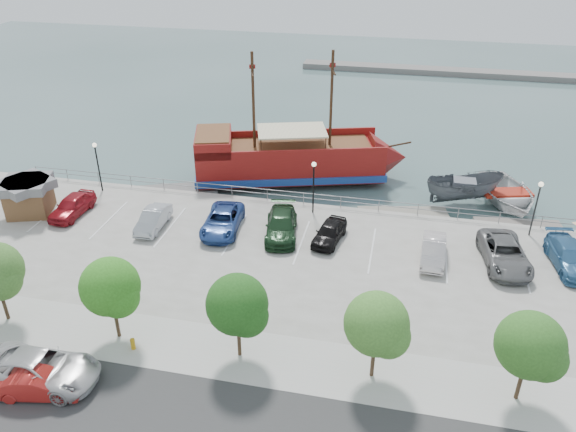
# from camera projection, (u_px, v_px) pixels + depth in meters

# --- Properties ---
(ground) EXTENTS (160.00, 160.00, 0.00)m
(ground) POSITION_uv_depth(u_px,v_px,m) (296.00, 269.00, 38.79)
(ground) COLOR #36514E
(sidewalk) EXTENTS (100.00, 4.00, 0.05)m
(sidewalk) POSITION_uv_depth(u_px,v_px,m) (258.00, 358.00, 29.76)
(sidewalk) COLOR #AFAEA9
(sidewalk) RESTS_ON land_slab
(seawall_railing) EXTENTS (50.00, 0.06, 1.00)m
(seawall_railing) POSITION_uv_depth(u_px,v_px,m) (316.00, 199.00, 44.71)
(seawall_railing) COLOR slate
(seawall_railing) RESTS_ON land_slab
(far_shore) EXTENTS (40.00, 3.00, 0.80)m
(far_shore) POSITION_uv_depth(u_px,v_px,m) (436.00, 71.00, 83.71)
(far_shore) COLOR slate
(far_shore) RESTS_ON ground
(pirate_ship) EXTENTS (19.69, 10.49, 12.19)m
(pirate_ship) POSITION_uv_depth(u_px,v_px,m) (305.00, 159.00, 50.39)
(pirate_ship) COLOR maroon
(pirate_ship) RESTS_ON ground
(patrol_boat) EXTENTS (6.89, 4.29, 2.50)m
(patrol_boat) POSITION_uv_depth(u_px,v_px,m) (463.00, 191.00, 46.59)
(patrol_boat) COLOR #4F555B
(patrol_boat) RESTS_ON ground
(speedboat) EXTENTS (7.41, 8.96, 1.61)m
(speedboat) POSITION_uv_depth(u_px,v_px,m) (506.00, 196.00, 46.80)
(speedboat) COLOR silver
(speedboat) RESTS_ON ground
(dock_west) EXTENTS (7.87, 4.77, 0.43)m
(dock_west) POSITION_uv_depth(u_px,v_px,m) (174.00, 191.00, 48.95)
(dock_west) COLOR slate
(dock_west) RESTS_ON ground
(dock_mid) EXTENTS (7.42, 3.46, 0.41)m
(dock_mid) POSITION_uv_depth(u_px,v_px,m) (403.00, 214.00, 45.25)
(dock_mid) COLOR gray
(dock_mid) RESTS_ON ground
(dock_east) EXTENTS (6.77, 2.67, 0.38)m
(dock_east) POSITION_uv_depth(u_px,v_px,m) (518.00, 226.00, 43.60)
(dock_east) COLOR slate
(dock_east) RESTS_ON ground
(shed) EXTENTS (4.24, 4.24, 2.77)m
(shed) POSITION_uv_depth(u_px,v_px,m) (28.00, 195.00, 43.17)
(shed) COLOR brown
(shed) RESTS_ON land_slab
(street_van) EXTENTS (6.00, 2.83, 1.66)m
(street_van) POSITION_uv_depth(u_px,v_px,m) (40.00, 369.00, 27.89)
(street_van) COLOR #B8B8B8
(street_van) RESTS_ON street
(street_sedan) EXTENTS (4.33, 2.20, 1.36)m
(street_sedan) POSITION_uv_depth(u_px,v_px,m) (39.00, 384.00, 27.22)
(street_sedan) COLOR #B0201C
(street_sedan) RESTS_ON street
(fire_hydrant) EXTENTS (0.26, 0.26, 0.76)m
(fire_hydrant) POSITION_uv_depth(u_px,v_px,m) (133.00, 343.00, 30.14)
(fire_hydrant) COLOR #C38E12
(fire_hydrant) RESTS_ON sidewalk
(lamp_post_left) EXTENTS (0.36, 0.36, 4.28)m
(lamp_post_left) POSITION_uv_depth(u_px,v_px,m) (97.00, 158.00, 45.81)
(lamp_post_left) COLOR black
(lamp_post_left) RESTS_ON land_slab
(lamp_post_mid) EXTENTS (0.36, 0.36, 4.28)m
(lamp_post_mid) POSITION_uv_depth(u_px,v_px,m) (314.00, 178.00, 42.43)
(lamp_post_mid) COLOR black
(lamp_post_mid) RESTS_ON land_slab
(lamp_post_right) EXTENTS (0.36, 0.36, 4.28)m
(lamp_post_right) POSITION_uv_depth(u_px,v_px,m) (538.00, 199.00, 39.43)
(lamp_post_right) COLOR black
(lamp_post_right) RESTS_ON land_slab
(tree_c) EXTENTS (3.30, 3.20, 5.00)m
(tree_c) POSITION_uv_depth(u_px,v_px,m) (112.00, 289.00, 29.58)
(tree_c) COLOR #473321
(tree_c) RESTS_ON sidewalk
(tree_d) EXTENTS (3.30, 3.20, 5.00)m
(tree_d) POSITION_uv_depth(u_px,v_px,m) (240.00, 307.00, 28.26)
(tree_d) COLOR #473321
(tree_d) RESTS_ON sidewalk
(tree_e) EXTENTS (3.30, 3.20, 5.00)m
(tree_e) POSITION_uv_depth(u_px,v_px,m) (379.00, 327.00, 26.95)
(tree_e) COLOR #473321
(tree_e) RESTS_ON sidewalk
(tree_f) EXTENTS (3.30, 3.20, 5.00)m
(tree_f) POSITION_uv_depth(u_px,v_px,m) (533.00, 348.00, 25.64)
(tree_f) COLOR #473321
(tree_f) RESTS_ON sidewalk
(parked_car_a) EXTENTS (2.01, 4.64, 1.56)m
(parked_car_a) POSITION_uv_depth(u_px,v_px,m) (72.00, 206.00, 43.20)
(parked_car_a) COLOR maroon
(parked_car_a) RESTS_ON land_slab
(parked_car_b) EXTENTS (1.60, 4.28, 1.40)m
(parked_car_b) POSITION_uv_depth(u_px,v_px,m) (153.00, 219.00, 41.48)
(parked_car_b) COLOR #A3A8AE
(parked_car_b) RESTS_ON land_slab
(parked_car_c) EXTENTS (3.02, 5.67, 1.52)m
(parked_car_c) POSITION_uv_depth(u_px,v_px,m) (222.00, 221.00, 41.16)
(parked_car_c) COLOR navy
(parked_car_c) RESTS_ON land_slab
(parked_car_d) EXTENTS (3.13, 5.75, 1.58)m
(parked_car_d) POSITION_uv_depth(u_px,v_px,m) (281.00, 225.00, 40.51)
(parked_car_d) COLOR #16321A
(parked_car_d) RESTS_ON land_slab
(parked_car_e) EXTENTS (2.39, 4.40, 1.42)m
(parked_car_e) POSITION_uv_depth(u_px,v_px,m) (329.00, 232.00, 39.82)
(parked_car_e) COLOR black
(parked_car_e) RESTS_ON land_slab
(parked_car_f) EXTENTS (1.72, 4.48, 1.46)m
(parked_car_f) POSITION_uv_depth(u_px,v_px,m) (433.00, 251.00, 37.65)
(parked_car_f) COLOR silver
(parked_car_f) RESTS_ON land_slab
(parked_car_g) EXTENTS (3.42, 6.13, 1.62)m
(parked_car_g) POSITION_uv_depth(u_px,v_px,m) (505.00, 254.00, 37.18)
(parked_car_g) COLOR slate
(parked_car_g) RESTS_ON land_slab
(parked_car_h) EXTENTS (2.91, 5.61, 1.56)m
(parked_car_h) POSITION_uv_depth(u_px,v_px,m) (570.00, 257.00, 36.91)
(parked_car_h) COLOR teal
(parked_car_h) RESTS_ON land_slab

